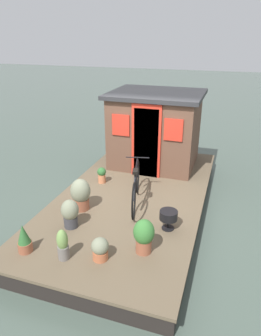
{
  "coord_description": "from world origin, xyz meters",
  "views": [
    {
      "loc": [
        -5.77,
        -1.86,
        3.68
      ],
      "look_at": [
        -0.2,
        0.0,
        1.11
      ],
      "focal_mm": 32.92,
      "sensor_mm": 36.0,
      "label": 1
    }
  ],
  "objects": [
    {
      "name": "potted_plant_mint",
      "position": [
        -2.23,
        -0.18,
        0.61
      ],
      "size": [
        0.28,
        0.28,
        0.38
      ],
      "color": "#B2603D",
      "rests_on": "houseboat_deck"
    },
    {
      "name": "charcoal_grill",
      "position": [
        -1.09,
        -1.02,
        0.68
      ],
      "size": [
        0.33,
        0.33,
        0.37
      ],
      "color": "black",
      "rests_on": "houseboat_deck"
    },
    {
      "name": "bicycle",
      "position": [
        -0.4,
        -0.18,
        0.81
      ],
      "size": [
        1.76,
        0.58,
        0.87
      ],
      "color": "black",
      "rests_on": "houseboat_deck"
    },
    {
      "name": "houseboat_deck",
      "position": [
        0.0,
        0.0,
        0.21
      ],
      "size": [
        5.98,
        3.07,
        0.41
      ],
      "color": "brown",
      "rests_on": "ground_plane"
    },
    {
      "name": "potted_plant_sage",
      "position": [
        -1.59,
        0.69,
        0.7
      ],
      "size": [
        0.32,
        0.32,
        0.55
      ],
      "color": "#38383D",
      "rests_on": "houseboat_deck"
    },
    {
      "name": "potted_plant_geranium",
      "position": [
        -2.45,
        1.06,
        0.65
      ],
      "size": [
        0.23,
        0.23,
        0.5
      ],
      "color": "#935138",
      "rests_on": "houseboat_deck"
    },
    {
      "name": "potted_plant_rosemary",
      "position": [
        -0.96,
        0.79,
        0.75
      ],
      "size": [
        0.4,
        0.4,
        0.66
      ],
      "color": "#935138",
      "rests_on": "houseboat_deck"
    },
    {
      "name": "houseboat_cabin",
      "position": [
        1.88,
        0.0,
        1.38
      ],
      "size": [
        1.98,
        2.34,
        1.92
      ],
      "color": "brown",
      "rests_on": "houseboat_deck"
    },
    {
      "name": "potted_plant_basil",
      "position": [
        -2.41,
        0.37,
        0.67
      ],
      "size": [
        0.18,
        0.18,
        0.53
      ],
      "color": "slate",
      "rests_on": "houseboat_deck"
    },
    {
      "name": "ground_plane",
      "position": [
        0.0,
        0.0,
        0.0
      ],
      "size": [
        60.0,
        60.0,
        0.0
      ],
      "primitive_type": "plane",
      "color": "#47564C"
    },
    {
      "name": "potted_plant_succulent",
      "position": [
        0.28,
        0.88,
        0.62
      ],
      "size": [
        0.21,
        0.21,
        0.38
      ],
      "color": "#C6754C",
      "rests_on": "houseboat_deck"
    },
    {
      "name": "potted_plant_thyme",
      "position": [
        -1.85,
        -0.78,
        0.73
      ],
      "size": [
        0.34,
        0.34,
        0.6
      ],
      "color": "#935138",
      "rests_on": "houseboat_deck"
    }
  ]
}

